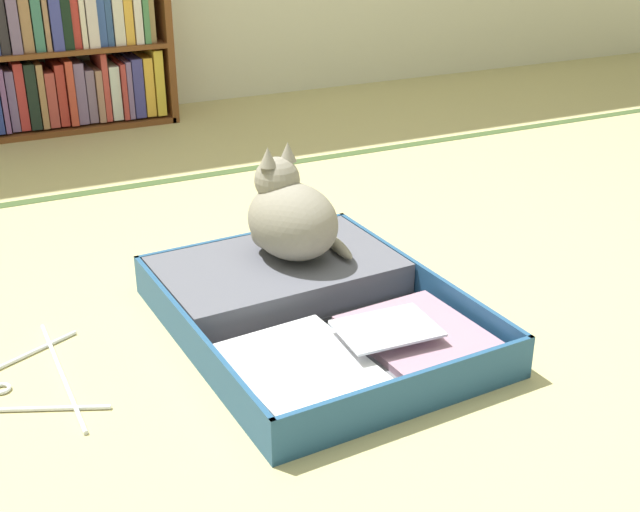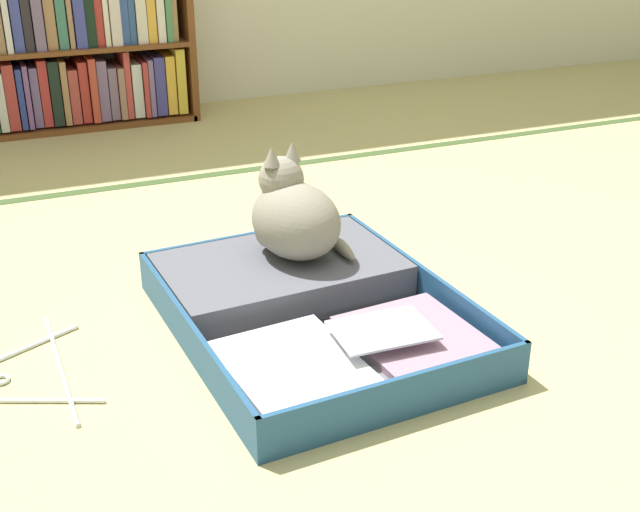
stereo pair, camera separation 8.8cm
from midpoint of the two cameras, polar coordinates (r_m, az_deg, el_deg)
ground_plane at (r=1.93m, az=5.78°, el=-6.64°), size 10.00×10.00×0.00m
tatami_border at (r=3.07m, az=-6.24°, el=5.63°), size 4.80×0.05×0.00m
bookshelf at (r=3.74m, az=-18.45°, el=13.07°), size 1.30×0.29×0.68m
open_suitcase at (r=2.03m, az=0.10°, el=-3.35°), size 0.67×0.85×0.10m
black_cat at (r=2.11m, az=-0.69°, el=2.74°), size 0.27×0.31×0.29m
clothes_hanger at (r=1.93m, az=-17.35°, el=-7.57°), size 0.25×0.47×0.01m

